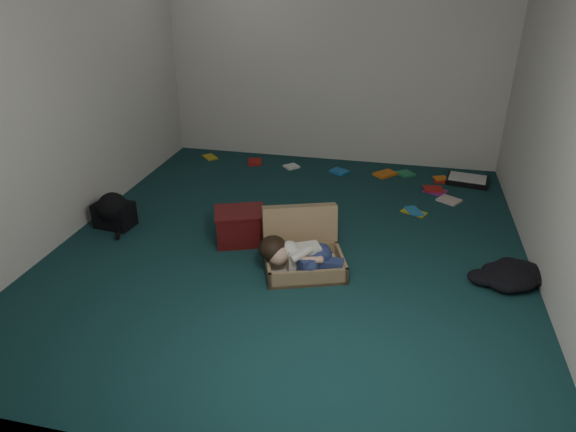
% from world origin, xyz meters
% --- Properties ---
extents(floor, '(4.50, 4.50, 0.00)m').
position_xyz_m(floor, '(0.00, 0.00, 0.00)').
color(floor, '#14393A').
rests_on(floor, ground).
extents(wall_back, '(4.50, 0.00, 4.50)m').
position_xyz_m(wall_back, '(0.00, 2.25, 1.30)').
color(wall_back, silver).
rests_on(wall_back, ground).
extents(wall_front, '(4.50, 0.00, 4.50)m').
position_xyz_m(wall_front, '(0.00, -2.25, 1.30)').
color(wall_front, silver).
rests_on(wall_front, ground).
extents(wall_left, '(0.00, 4.50, 4.50)m').
position_xyz_m(wall_left, '(-2.00, 0.00, 1.30)').
color(wall_left, silver).
rests_on(wall_left, ground).
extents(wall_right, '(0.00, 4.50, 4.50)m').
position_xyz_m(wall_right, '(2.00, 0.00, 1.30)').
color(wall_right, silver).
rests_on(wall_right, ground).
extents(suitcase, '(0.79, 0.78, 0.46)m').
position_xyz_m(suitcase, '(0.16, -0.31, 0.14)').
color(suitcase, '#8F734E').
rests_on(suitcase, floor).
extents(person, '(0.69, 0.35, 0.28)m').
position_xyz_m(person, '(0.17, -0.47, 0.18)').
color(person, silver).
rests_on(person, suitcase).
extents(maroon_bin, '(0.53, 0.47, 0.30)m').
position_xyz_m(maroon_bin, '(-0.46, -0.05, 0.15)').
color(maroon_bin, '#521011').
rests_on(maroon_bin, floor).
extents(backpack, '(0.46, 0.39, 0.26)m').
position_xyz_m(backpack, '(-1.70, -0.03, 0.13)').
color(backpack, black).
rests_on(backpack, floor).
extents(clothing_pile, '(0.56, 0.50, 0.15)m').
position_xyz_m(clothing_pile, '(1.70, -0.17, 0.08)').
color(clothing_pile, black).
rests_on(clothing_pile, floor).
extents(paper_tray, '(0.49, 0.40, 0.06)m').
position_xyz_m(paper_tray, '(1.64, 1.82, 0.03)').
color(paper_tray, black).
rests_on(paper_tray, floor).
extents(book_scatter, '(3.10, 1.26, 0.02)m').
position_xyz_m(book_scatter, '(0.42, 1.66, 0.01)').
color(book_scatter, gold).
rests_on(book_scatter, floor).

